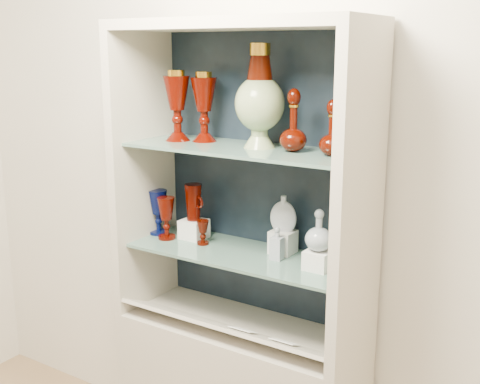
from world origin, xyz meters
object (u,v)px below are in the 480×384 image
Objects in this scene: ruby_pitcher at (193,202)px; flat_flask at (283,213)px; ruby_decanter_b at (332,126)px; clear_round_decanter at (319,231)px; cameo_medallion at (360,222)px; cobalt_goblet at (158,212)px; lidded_bowl at (353,146)px; pedestal_lamp_left at (177,106)px; ruby_goblet_tall at (166,218)px; clear_square_bottle at (277,243)px; ruby_decanter_a at (294,117)px; enamel_urn at (260,96)px; pedestal_lamp_right at (204,107)px; ruby_goblet_small at (203,232)px.

flat_flask is (0.41, 0.04, 0.01)m from ruby_pitcher.
ruby_decanter_b reaches higher than clear_round_decanter.
ruby_decanter_b is at bearing -154.89° from cameo_medallion.
lidded_bowl is at bearing -0.72° from cobalt_goblet.
pedestal_lamp_left is 0.67m from ruby_decanter_b.
clear_square_bottle is (0.52, 0.03, -0.02)m from ruby_goblet_tall.
cameo_medallion is (0.29, 0.10, 0.10)m from clear_square_bottle.
ruby_decanter_a reaches higher than ruby_pitcher.
enamel_urn reaches higher than clear_square_bottle.
cameo_medallion is at bearing 45.48° from clear_round_decanter.
clear_round_decanter reaches higher than clear_square_bottle.
pedestal_lamp_left is at bearing 164.66° from cameo_medallion.
flat_flask is (0.50, 0.10, 0.07)m from ruby_goblet_tall.
cameo_medallion is (0.11, 0.11, 0.02)m from clear_round_decanter.
ruby_decanter_a is at bearing 177.66° from cameo_medallion.
ruby_pitcher is (-0.33, 0.02, -0.45)m from enamel_urn.
ruby_decanter_a is 1.84× the size of cameo_medallion.
pedestal_lamp_left reaches higher than ruby_decanter_a.
lidded_bowl is 0.49m from clear_square_bottle.
lidded_bowl is 0.48× the size of ruby_goblet_tall.
flat_flask is (0.57, 0.07, 0.07)m from cobalt_goblet.
flat_flask is at bearing 165.28° from lidded_bowl.
ruby_decanter_a is 0.49m from clear_square_bottle.
clear_round_decanter is at bearing -39.63° from flat_flask.
pedestal_lamp_left is at bearing -178.47° from ruby_decanter_a.
ruby_decanter_b is (0.57, -0.03, -0.03)m from pedestal_lamp_right.
enamel_urn is 0.56m from clear_square_bottle.
flat_flask reaches higher than cobalt_goblet.
flat_flask is at bearing 6.52° from pedestal_lamp_right.
cameo_medallion is (0.71, 0.06, 0.01)m from ruby_pitcher.
cobalt_goblet is 1.40× the size of cameo_medallion.
pedestal_lamp_right is 0.57m from ruby_decanter_b.
pedestal_lamp_left is 1.02× the size of pedestal_lamp_right.
ruby_decanter_b is 1.16× the size of ruby_goblet_tall.
ruby_pitcher is at bearing 174.34° from clear_square_bottle.
cobalt_goblet is at bearing -179.67° from ruby_decanter_a.
pedestal_lamp_left is 0.86m from cameo_medallion.
ruby_goblet_small is (-0.55, -0.02, -0.47)m from ruby_decanter_b.
flat_flask is (0.33, 0.08, 0.11)m from ruby_goblet_small.
enamel_urn is 0.41m from lidded_bowl.
lidded_bowl is at bearing -113.15° from cameo_medallion.
ruby_goblet_small is (0.12, -0.01, -0.51)m from pedestal_lamp_left.
ruby_decanter_a is 1.31× the size of cobalt_goblet.
ruby_decanter_a is 0.64m from ruby_goblet_small.
ruby_goblet_small is at bearing -172.85° from enamel_urn.
flat_flask is (0.08, 0.05, -0.45)m from enamel_urn.
clear_round_decanter is at bearing -175.25° from lidded_bowl.
ruby_goblet_tall is 1.20× the size of clear_round_decanter.
cameo_medallion is at bearing 5.56° from pedestal_lamp_right.
ruby_pitcher is (0.17, 0.03, 0.06)m from cobalt_goblet.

